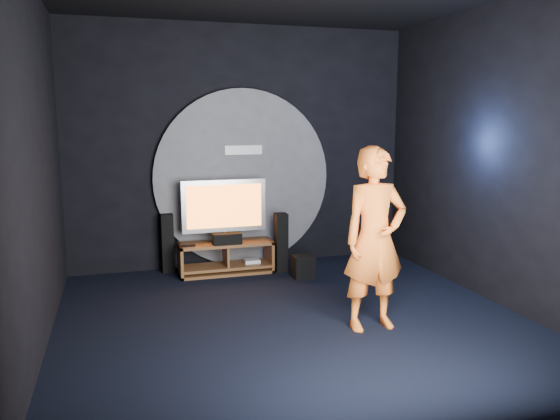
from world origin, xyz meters
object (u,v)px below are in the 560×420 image
Objects in this scene: tv at (224,208)px; tower_speaker_right at (281,242)px; subwoofer at (303,267)px; media_console at (226,260)px; player at (375,239)px; tower_speaker_left at (168,243)px.

tower_speaker_right is at bearing -13.75° from tv.
media_console is at bearing 151.56° from subwoofer.
subwoofer is at bearing -63.99° from tower_speaker_right.
tv is (-0.01, 0.07, 0.73)m from media_console.
subwoofer is 0.16× the size of player.
tower_speaker_left is 2.73× the size of subwoofer.
tower_speaker_left is at bearing 164.80° from tower_speaker_right.
media_console is at bearing 111.49° from player.
tower_speaker_left is at bearing 154.85° from subwoofer.
tv reaches higher than subwoofer.
media_console is 0.87m from tower_speaker_left.
subwoofer is (0.98, -0.59, -0.78)m from tv.
tower_speaker_left is 1.00× the size of tower_speaker_right.
player reaches higher than tower_speaker_left.
tower_speaker_right reaches higher than media_console.
tower_speaker_left is at bearing 121.85° from player.
player is (0.12, -1.91, 0.80)m from subwoofer.
media_console is 0.74m from tv.
player is at bearing -86.41° from subwoofer.
subwoofer is 2.08m from player.
media_console is 0.81m from tower_speaker_right.
tower_speaker_right is at bearing 95.20° from player.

